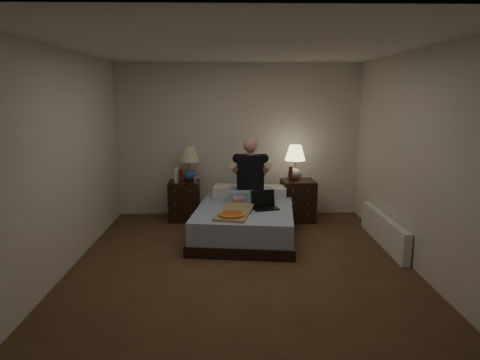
{
  "coord_description": "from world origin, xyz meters",
  "views": [
    {
      "loc": [
        -0.12,
        -4.8,
        2.0
      ],
      "look_at": [
        0.0,
        0.9,
        0.85
      ],
      "focal_mm": 32.0,
      "sensor_mm": 36.0,
      "label": 1
    }
  ],
  "objects_px": {
    "soda_can": "(195,180)",
    "lamp_left": "(189,164)",
    "beer_bottle_left": "(181,176)",
    "person": "(251,169)",
    "nightstand_left": "(184,201)",
    "water_bottle": "(176,175)",
    "pizza_box": "(231,215)",
    "laptop": "(265,201)",
    "bed": "(245,222)",
    "nightstand_right": "(298,200)",
    "radiator": "(383,230)",
    "lamp_right": "(295,163)",
    "beer_bottle_right": "(291,174)"
  },
  "relations": [
    {
      "from": "nightstand_right",
      "to": "person",
      "type": "height_order",
      "value": "person"
    },
    {
      "from": "soda_can",
      "to": "lamp_right",
      "type": "bearing_deg",
      "value": 1.36
    },
    {
      "from": "nightstand_right",
      "to": "beer_bottle_right",
      "type": "xyz_separation_m",
      "value": [
        -0.13,
        -0.05,
        0.44
      ]
    },
    {
      "from": "person",
      "to": "nightstand_left",
      "type": "bearing_deg",
      "value": 158.84
    },
    {
      "from": "radiator",
      "to": "lamp_right",
      "type": "bearing_deg",
      "value": 131.96
    },
    {
      "from": "laptop",
      "to": "pizza_box",
      "type": "bearing_deg",
      "value": -152.13
    },
    {
      "from": "beer_bottle_right",
      "to": "soda_can",
      "type": "bearing_deg",
      "value": 178.66
    },
    {
      "from": "water_bottle",
      "to": "lamp_right",
      "type": "bearing_deg",
      "value": 1.57
    },
    {
      "from": "soda_can",
      "to": "beer_bottle_left",
      "type": "xyz_separation_m",
      "value": [
        -0.21,
        -0.06,
        0.06
      ]
    },
    {
      "from": "lamp_right",
      "to": "lamp_left",
      "type": "bearing_deg",
      "value": 176.14
    },
    {
      "from": "lamp_left",
      "to": "person",
      "type": "bearing_deg",
      "value": -28.6
    },
    {
      "from": "water_bottle",
      "to": "laptop",
      "type": "xyz_separation_m",
      "value": [
        1.33,
        -0.88,
        -0.19
      ]
    },
    {
      "from": "beer_bottle_left",
      "to": "lamp_left",
      "type": "bearing_deg",
      "value": 62.67
    },
    {
      "from": "lamp_left",
      "to": "person",
      "type": "relative_size",
      "value": 0.6
    },
    {
      "from": "bed",
      "to": "pizza_box",
      "type": "height_order",
      "value": "pizza_box"
    },
    {
      "from": "nightstand_left",
      "to": "soda_can",
      "type": "distance_m",
      "value": 0.42
    },
    {
      "from": "bed",
      "to": "soda_can",
      "type": "bearing_deg",
      "value": 141.84
    },
    {
      "from": "laptop",
      "to": "nightstand_left",
      "type": "bearing_deg",
      "value": 126.15
    },
    {
      "from": "bed",
      "to": "pizza_box",
      "type": "distance_m",
      "value": 0.66
    },
    {
      "from": "beer_bottle_left",
      "to": "nightstand_right",
      "type": "bearing_deg",
      "value": 2.57
    },
    {
      "from": "lamp_right",
      "to": "soda_can",
      "type": "relative_size",
      "value": 5.6
    },
    {
      "from": "beer_bottle_left",
      "to": "soda_can",
      "type": "bearing_deg",
      "value": 17.15
    },
    {
      "from": "nightstand_right",
      "to": "person",
      "type": "relative_size",
      "value": 0.71
    },
    {
      "from": "lamp_right",
      "to": "pizza_box",
      "type": "xyz_separation_m",
      "value": [
        -1.01,
        -1.37,
        -0.46
      ]
    },
    {
      "from": "soda_can",
      "to": "laptop",
      "type": "xyz_separation_m",
      "value": [
        1.04,
        -0.9,
        -0.12
      ]
    },
    {
      "from": "lamp_left",
      "to": "lamp_right",
      "type": "xyz_separation_m",
      "value": [
        1.67,
        -0.11,
        0.03
      ]
    },
    {
      "from": "bed",
      "to": "nightstand_right",
      "type": "relative_size",
      "value": 2.68
    },
    {
      "from": "nightstand_left",
      "to": "water_bottle",
      "type": "distance_m",
      "value": 0.47
    },
    {
      "from": "laptop",
      "to": "radiator",
      "type": "relative_size",
      "value": 0.21
    },
    {
      "from": "lamp_left",
      "to": "water_bottle",
      "type": "bearing_deg",
      "value": -139.44
    },
    {
      "from": "lamp_left",
      "to": "beer_bottle_left",
      "type": "height_order",
      "value": "lamp_left"
    },
    {
      "from": "beer_bottle_left",
      "to": "pizza_box",
      "type": "xyz_separation_m",
      "value": [
        0.78,
        -1.26,
        -0.26
      ]
    },
    {
      "from": "beer_bottle_left",
      "to": "laptop",
      "type": "relative_size",
      "value": 0.68
    },
    {
      "from": "beer_bottle_right",
      "to": "laptop",
      "type": "distance_m",
      "value": 1.0
    },
    {
      "from": "soda_can",
      "to": "lamp_left",
      "type": "bearing_deg",
      "value": 123.13
    },
    {
      "from": "lamp_left",
      "to": "beer_bottle_right",
      "type": "bearing_deg",
      "value": -6.61
    },
    {
      "from": "person",
      "to": "pizza_box",
      "type": "distance_m",
      "value": 1.09
    },
    {
      "from": "person",
      "to": "radiator",
      "type": "relative_size",
      "value": 0.58
    },
    {
      "from": "bed",
      "to": "lamp_right",
      "type": "distance_m",
      "value": 1.34
    },
    {
      "from": "nightstand_right",
      "to": "radiator",
      "type": "height_order",
      "value": "nightstand_right"
    },
    {
      "from": "laptop",
      "to": "pizza_box",
      "type": "xyz_separation_m",
      "value": [
        -0.47,
        -0.43,
        -0.08
      ]
    },
    {
      "from": "laptop",
      "to": "pizza_box",
      "type": "relative_size",
      "value": 0.45
    },
    {
      "from": "beer_bottle_left",
      "to": "person",
      "type": "relative_size",
      "value": 0.25
    },
    {
      "from": "person",
      "to": "pizza_box",
      "type": "bearing_deg",
      "value": -103.51
    },
    {
      "from": "soda_can",
      "to": "beer_bottle_right",
      "type": "relative_size",
      "value": 0.43
    },
    {
      "from": "lamp_right",
      "to": "beer_bottle_left",
      "type": "bearing_deg",
      "value": -176.73
    },
    {
      "from": "water_bottle",
      "to": "beer_bottle_left",
      "type": "relative_size",
      "value": 1.09
    },
    {
      "from": "lamp_right",
      "to": "radiator",
      "type": "height_order",
      "value": "lamp_right"
    },
    {
      "from": "beer_bottle_right",
      "to": "person",
      "type": "relative_size",
      "value": 0.25
    },
    {
      "from": "bed",
      "to": "nightstand_left",
      "type": "relative_size",
      "value": 2.8
    }
  ]
}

